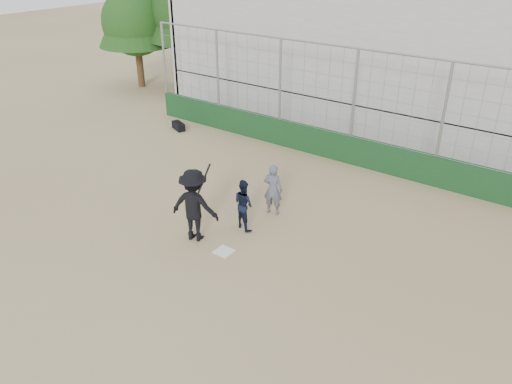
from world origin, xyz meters
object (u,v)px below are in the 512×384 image
Objects in this scene: equipment_bag at (178,126)px; catcher_crouched at (244,212)px; batter_at_plate at (194,205)px; umpire at (273,192)px.

catcher_crouched is at bearing -33.52° from equipment_bag.
batter_at_plate is at bearing -42.79° from equipment_bag.
umpire is (0.89, 2.33, -0.31)m from batter_at_plate.
umpire is at bearing 80.92° from catcher_crouched.
batter_at_plate reaches higher than equipment_bag.
catcher_crouched is 1.29× the size of equipment_bag.
catcher_crouched is 0.73× the size of umpire.
batter_at_plate is 1.46m from catcher_crouched.
equipment_bag is (-6.24, 5.78, -0.85)m from batter_at_plate.
umpire is at bearing 69.00° from batter_at_plate.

